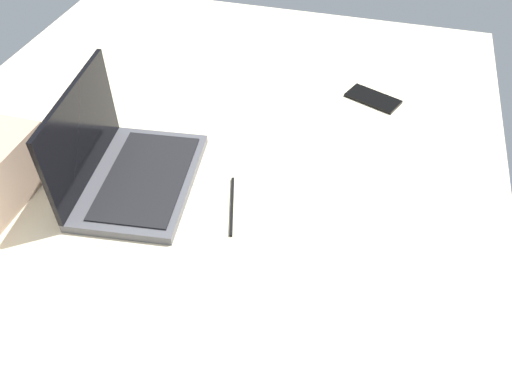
% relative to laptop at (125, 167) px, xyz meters
% --- Properties ---
extents(bed_mattress, '(1.80, 1.40, 0.18)m').
position_rel_laptop_xyz_m(bed_mattress, '(0.05, -0.12, -0.13)').
color(bed_mattress, beige).
rests_on(bed_mattress, ground).
extents(laptop, '(0.35, 0.27, 0.23)m').
position_rel_laptop_xyz_m(laptop, '(0.00, 0.00, 0.00)').
color(laptop, '#4C4C51').
rests_on(laptop, bed_mattress).
extents(cell_phone, '(0.12, 0.16, 0.01)m').
position_rel_laptop_xyz_m(cell_phone, '(0.47, -0.49, -0.04)').
color(cell_phone, black).
rests_on(cell_phone, bed_mattress).
extents(charger_cable, '(0.17, 0.05, 0.01)m').
position_rel_laptop_xyz_m(charger_cable, '(-0.01, -0.25, -0.04)').
color(charger_cable, black).
rests_on(charger_cable, bed_mattress).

